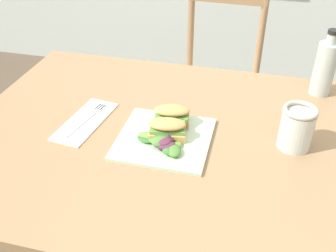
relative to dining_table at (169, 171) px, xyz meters
name	(u,v)px	position (x,y,z in m)	size (l,w,h in m)	color
dining_table	(169,171)	(0.00, 0.00, 0.00)	(1.15, 0.87, 0.74)	#997551
chair_wooden_far	(217,86)	(0.03, 0.84, -0.16)	(0.41, 0.41, 0.87)	tan
plate_lunch	(164,139)	(-0.01, -0.03, 0.14)	(0.24, 0.24, 0.01)	beige
sandwich_half_front	(168,128)	(0.00, -0.02, 0.17)	(0.11, 0.08, 0.06)	tan
sandwich_half_back	(172,115)	(0.00, 0.04, 0.17)	(0.11, 0.08, 0.06)	tan
salad_mixed_greens	(162,140)	(0.00, -0.06, 0.16)	(0.14, 0.14, 0.03)	#6B9E47
napkin_folded	(85,121)	(-0.25, 0.00, 0.13)	(0.09, 0.23, 0.00)	silver
fork_on_napkin	(89,117)	(-0.24, 0.02, 0.14)	(0.06, 0.19, 0.00)	silver
bottle_cold_brew	(324,71)	(0.41, 0.34, 0.21)	(0.07, 0.07, 0.21)	#472819
mason_jar_iced_tea	(296,130)	(0.33, 0.03, 0.18)	(0.09, 0.09, 0.12)	gold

